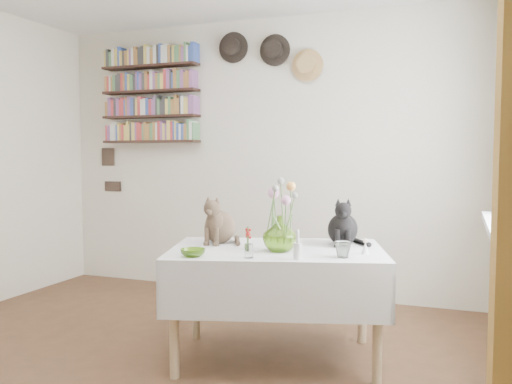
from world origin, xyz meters
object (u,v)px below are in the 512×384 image
at_px(black_cat, 343,220).
at_px(dining_table, 277,276).
at_px(bookshelf_unit, 150,96).
at_px(tabby_cat, 220,219).
at_px(flower_vase, 280,234).

bearing_deg(black_cat, dining_table, -152.94).
bearing_deg(bookshelf_unit, dining_table, -39.18).
height_order(dining_table, black_cat, black_cat).
bearing_deg(dining_table, black_cat, 39.23).
bearing_deg(dining_table, tabby_cat, 169.40).
relative_size(black_cat, bookshelf_unit, 0.31).
distance_m(tabby_cat, black_cat, 0.80).
bearing_deg(bookshelf_unit, black_cat, -28.57).
xyz_separation_m(tabby_cat, bookshelf_unit, (-1.35, 1.36, 0.99)).
height_order(dining_table, flower_vase, flower_vase).
distance_m(tabby_cat, flower_vase, 0.50).
relative_size(dining_table, tabby_cat, 4.64).
xyz_separation_m(dining_table, bookshelf_unit, (-1.77, 1.44, 1.32)).
distance_m(tabby_cat, bookshelf_unit, 2.15).
bearing_deg(bookshelf_unit, flower_vase, -40.13).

